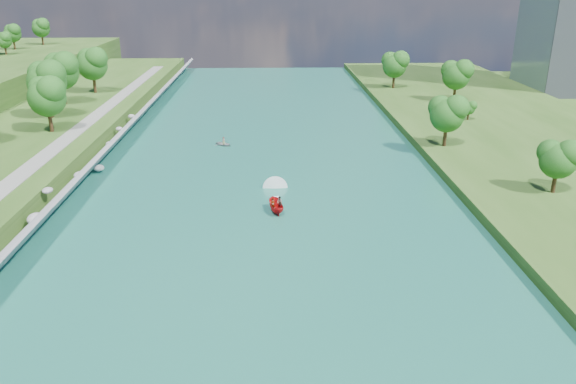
{
  "coord_description": "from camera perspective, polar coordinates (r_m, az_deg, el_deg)",
  "views": [
    {
      "loc": [
        1.44,
        -56.17,
        28.3
      ],
      "look_at": [
        3.75,
        12.12,
        2.5
      ],
      "focal_mm": 35.0,
      "sensor_mm": 36.0,
      "label": 1
    }
  ],
  "objects": [
    {
      "name": "riprap_bank",
      "position": [
        84.33,
        -20.71,
        0.99
      ],
      "size": [
        3.88,
        236.0,
        4.32
      ],
      "color": "slate",
      "rests_on": "ground"
    },
    {
      "name": "raft",
      "position": [
        103.33,
        -6.55,
        4.93
      ],
      "size": [
        4.03,
        3.89,
        1.55
      ],
      "rotation": [
        0.0,
        0.0,
        0.9
      ],
      "color": "gray",
      "rests_on": "river_water"
    },
    {
      "name": "river_water",
      "position": [
        81.25,
        -2.83,
        0.31
      ],
      "size": [
        55.0,
        240.0,
        0.1
      ],
      "primitive_type": "cube",
      "color": "#1A6459",
      "rests_on": "ground"
    },
    {
      "name": "riverside_path",
      "position": [
        86.99,
        -24.82,
        2.19
      ],
      "size": [
        3.0,
        200.0,
        0.1
      ],
      "primitive_type": "cube",
      "color": "gray",
      "rests_on": "berm_west"
    },
    {
      "name": "ground",
      "position": [
        62.92,
        -3.06,
        -6.08
      ],
      "size": [
        260.0,
        260.0,
        0.0
      ],
      "primitive_type": "plane",
      "color": "#2D5119",
      "rests_on": "ground"
    },
    {
      "name": "motorboat",
      "position": [
        74.15,
        -1.24,
        -1.09
      ],
      "size": [
        3.6,
        19.03,
        1.97
      ],
      "rotation": [
        0.0,
        0.0,
        3.33
      ],
      "color": "#B70E10",
      "rests_on": "river_water"
    },
    {
      "name": "trees_east",
      "position": [
        111.16,
        17.96,
        8.39
      ],
      "size": [
        20.17,
        135.74,
        11.41
      ],
      "color": "#165319",
      "rests_on": "berm_east"
    }
  ]
}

